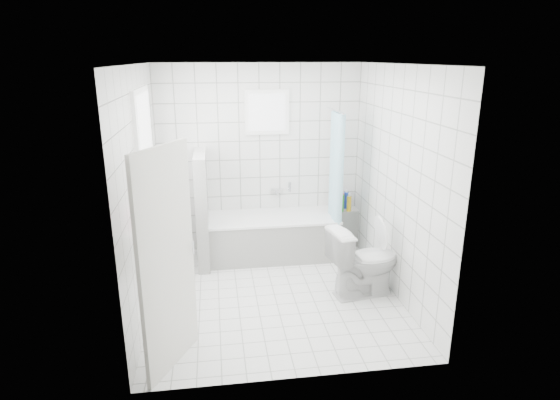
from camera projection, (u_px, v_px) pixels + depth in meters
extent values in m
plane|color=white|center=(274.00, 295.00, 5.48)|extent=(3.00, 3.00, 0.00)
plane|color=white|center=(273.00, 64.00, 4.72)|extent=(3.00, 3.00, 0.00)
cube|color=white|center=(260.00, 159.00, 6.52)|extent=(2.80, 0.02, 2.60)
cube|color=white|center=(299.00, 239.00, 3.68)|extent=(2.80, 0.02, 2.60)
cube|color=white|center=(142.00, 193.00, 4.91)|extent=(0.02, 3.00, 2.60)
cube|color=white|center=(396.00, 183.00, 5.29)|extent=(0.02, 3.00, 2.60)
cube|color=white|center=(148.00, 159.00, 5.11)|extent=(0.01, 0.90, 1.40)
cube|color=white|center=(267.00, 112.00, 6.30)|extent=(0.50, 0.01, 0.50)
cube|color=white|center=(157.00, 222.00, 5.33)|extent=(0.18, 1.02, 0.08)
cube|color=silver|center=(167.00, 262.00, 3.98)|extent=(0.41, 0.73, 2.00)
cube|color=white|center=(273.00, 237.00, 6.48)|extent=(1.74, 0.75, 0.55)
cube|color=white|center=(273.00, 217.00, 6.40)|extent=(1.76, 0.77, 0.03)
cube|color=white|center=(202.00, 209.00, 6.16)|extent=(0.15, 0.85, 1.50)
cube|color=white|center=(343.00, 227.00, 6.87)|extent=(0.40, 0.24, 0.55)
imported|color=white|center=(364.00, 261.00, 5.38)|extent=(0.89, 0.60, 0.84)
cylinder|color=silver|center=(335.00, 111.00, 6.06)|extent=(0.02, 0.80, 0.02)
cube|color=silver|center=(277.00, 190.00, 6.64)|extent=(0.18, 0.06, 0.06)
imported|color=silver|center=(156.00, 213.00, 5.24)|extent=(0.18, 0.18, 0.19)
imported|color=#C84E7B|center=(153.00, 216.00, 4.92)|extent=(0.14, 0.15, 0.32)
imported|color=#38EEFF|center=(155.00, 215.00, 5.14)|extent=(0.13, 0.13, 0.20)
imported|color=#B55A90|center=(159.00, 203.00, 5.56)|extent=(0.10, 0.09, 0.21)
imported|color=white|center=(158.00, 203.00, 5.41)|extent=(0.15, 0.15, 0.29)
cylinder|color=yellow|center=(349.00, 204.00, 6.67)|extent=(0.06, 0.06, 0.22)
cylinder|color=blue|center=(346.00, 200.00, 6.79)|extent=(0.06, 0.06, 0.24)
cylinder|color=red|center=(342.00, 201.00, 6.76)|extent=(0.06, 0.06, 0.23)
cylinder|color=#1A9B19|center=(342.00, 203.00, 6.65)|extent=(0.06, 0.06, 0.25)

